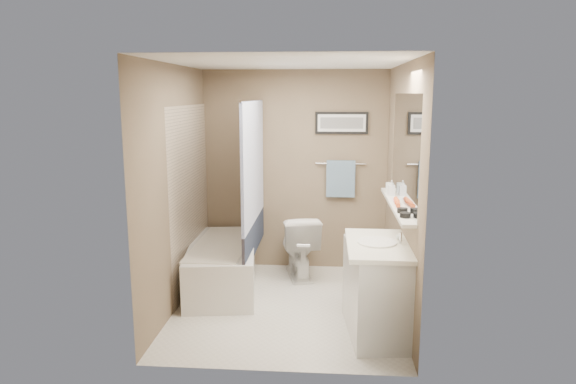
# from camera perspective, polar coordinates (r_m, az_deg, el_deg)

# --- Properties ---
(ground) EXTENTS (2.50, 2.50, 0.00)m
(ground) POSITION_cam_1_polar(r_m,az_deg,el_deg) (5.33, -0.13, -12.55)
(ground) COLOR silver
(ground) RESTS_ON ground
(ceiling) EXTENTS (2.20, 2.50, 0.04)m
(ceiling) POSITION_cam_1_polar(r_m,az_deg,el_deg) (4.90, -0.14, 13.94)
(ceiling) COLOR white
(ceiling) RESTS_ON wall_back
(wall_back) EXTENTS (2.20, 0.04, 2.40)m
(wall_back) POSITION_cam_1_polar(r_m,az_deg,el_deg) (6.19, 0.77, 2.33)
(wall_back) COLOR brown
(wall_back) RESTS_ON ground
(wall_front) EXTENTS (2.20, 0.04, 2.40)m
(wall_front) POSITION_cam_1_polar(r_m,az_deg,el_deg) (3.78, -1.62, -3.18)
(wall_front) COLOR brown
(wall_front) RESTS_ON ground
(wall_left) EXTENTS (0.04, 2.50, 2.40)m
(wall_left) POSITION_cam_1_polar(r_m,az_deg,el_deg) (5.17, -12.14, 0.41)
(wall_left) COLOR brown
(wall_left) RESTS_ON ground
(wall_right) EXTENTS (0.04, 2.50, 2.40)m
(wall_right) POSITION_cam_1_polar(r_m,az_deg,el_deg) (5.01, 12.28, 0.06)
(wall_right) COLOR brown
(wall_right) RESTS_ON ground
(tile_surround) EXTENTS (0.02, 1.55, 2.00)m
(tile_surround) POSITION_cam_1_polar(r_m,az_deg,el_deg) (5.69, -10.76, -0.66)
(tile_surround) COLOR #C1AB92
(tile_surround) RESTS_ON wall_left
(curtain_rod) EXTENTS (0.02, 1.55, 0.02)m
(curtain_rod) POSITION_cam_1_polar(r_m,az_deg,el_deg) (5.43, -3.99, 10.12)
(curtain_rod) COLOR silver
(curtain_rod) RESTS_ON wall_left
(curtain_upper) EXTENTS (0.03, 1.45, 1.28)m
(curtain_upper) POSITION_cam_1_polar(r_m,az_deg,el_deg) (5.48, -3.90, 3.31)
(curtain_upper) COLOR white
(curtain_upper) RESTS_ON curtain_rod
(curtain_lower) EXTENTS (0.03, 1.45, 0.36)m
(curtain_lower) POSITION_cam_1_polar(r_m,az_deg,el_deg) (5.65, -3.79, -4.96)
(curtain_lower) COLOR #222B40
(curtain_lower) RESTS_ON curtain_rod
(mirror) EXTENTS (0.02, 1.60, 1.00)m
(mirror) POSITION_cam_1_polar(r_m,az_deg,el_deg) (4.80, 12.84, 4.65)
(mirror) COLOR silver
(mirror) RESTS_ON wall_right
(shelf) EXTENTS (0.12, 1.60, 0.03)m
(shelf) POSITION_cam_1_polar(r_m,az_deg,el_deg) (4.88, 11.94, -1.41)
(shelf) COLOR silver
(shelf) RESTS_ON wall_right
(towel_bar) EXTENTS (0.60, 0.02, 0.02)m
(towel_bar) POSITION_cam_1_polar(r_m,az_deg,el_deg) (6.15, 5.89, 3.16)
(towel_bar) COLOR silver
(towel_bar) RESTS_ON wall_back
(towel) EXTENTS (0.34, 0.05, 0.44)m
(towel) POSITION_cam_1_polar(r_m,az_deg,el_deg) (6.15, 5.87, 1.47)
(towel) COLOR #8AAFCA
(towel) RESTS_ON towel_bar
(art_frame) EXTENTS (0.62, 0.02, 0.26)m
(art_frame) POSITION_cam_1_polar(r_m,az_deg,el_deg) (6.12, 5.98, 7.64)
(art_frame) COLOR black
(art_frame) RESTS_ON wall_back
(art_mat) EXTENTS (0.56, 0.00, 0.20)m
(art_mat) POSITION_cam_1_polar(r_m,az_deg,el_deg) (6.11, 5.98, 7.63)
(art_mat) COLOR white
(art_mat) RESTS_ON art_frame
(art_image) EXTENTS (0.50, 0.00, 0.13)m
(art_image) POSITION_cam_1_polar(r_m,az_deg,el_deg) (6.10, 5.98, 7.63)
(art_image) COLOR #595959
(art_image) RESTS_ON art_mat
(door) EXTENTS (0.80, 0.02, 2.00)m
(door) POSITION_cam_1_polar(r_m,az_deg,el_deg) (3.80, 6.70, -6.28)
(door) COLOR silver
(door) RESTS_ON wall_front
(door_handle) EXTENTS (0.10, 0.02, 0.02)m
(door_handle) POSITION_cam_1_polar(r_m,az_deg,el_deg) (3.85, 1.73, -5.98)
(door_handle) COLOR silver
(door_handle) RESTS_ON door
(bathtub) EXTENTS (0.90, 1.58, 0.50)m
(bathtub) POSITION_cam_1_polar(r_m,az_deg,el_deg) (5.76, -7.30, -8.15)
(bathtub) COLOR silver
(bathtub) RESTS_ON ground
(tub_rim) EXTENTS (0.56, 1.36, 0.02)m
(tub_rim) POSITION_cam_1_polar(r_m,az_deg,el_deg) (5.68, -7.36, -5.77)
(tub_rim) COLOR beige
(tub_rim) RESTS_ON bathtub
(toilet) EXTENTS (0.57, 0.81, 0.75)m
(toilet) POSITION_cam_1_polar(r_m,az_deg,el_deg) (6.03, 1.20, -5.94)
(toilet) COLOR white
(toilet) RESTS_ON ground
(vanity) EXTENTS (0.59, 0.95, 0.80)m
(vanity) POSITION_cam_1_polar(r_m,az_deg,el_deg) (4.69, 9.93, -10.77)
(vanity) COLOR silver
(vanity) RESTS_ON ground
(countertop) EXTENTS (0.54, 0.96, 0.04)m
(countertop) POSITION_cam_1_polar(r_m,az_deg,el_deg) (4.56, 9.97, -5.85)
(countertop) COLOR white
(countertop) RESTS_ON vanity
(sink_basin) EXTENTS (0.34, 0.34, 0.01)m
(sink_basin) POSITION_cam_1_polar(r_m,az_deg,el_deg) (4.55, 9.86, -5.51)
(sink_basin) COLOR white
(sink_basin) RESTS_ON countertop
(faucet_spout) EXTENTS (0.02, 0.02, 0.10)m
(faucet_spout) POSITION_cam_1_polar(r_m,az_deg,el_deg) (4.56, 12.39, -5.01)
(faucet_spout) COLOR silver
(faucet_spout) RESTS_ON countertop
(faucet_knob) EXTENTS (0.05, 0.05, 0.05)m
(faucet_knob) POSITION_cam_1_polar(r_m,az_deg,el_deg) (4.66, 12.21, -4.91)
(faucet_knob) COLOR silver
(faucet_knob) RESTS_ON countertop
(candle_bowl_near) EXTENTS (0.09, 0.09, 0.04)m
(candle_bowl_near) POSITION_cam_1_polar(r_m,az_deg,el_deg) (4.33, 12.89, -2.51)
(candle_bowl_near) COLOR black
(candle_bowl_near) RESTS_ON shelf
(candle_bowl_far) EXTENTS (0.09, 0.09, 0.04)m
(candle_bowl_far) POSITION_cam_1_polar(r_m,az_deg,el_deg) (4.50, 12.58, -2.02)
(candle_bowl_far) COLOR black
(candle_bowl_far) RESTS_ON shelf
(hair_brush_front) EXTENTS (0.06, 0.22, 0.04)m
(hair_brush_front) POSITION_cam_1_polar(r_m,az_deg,el_deg) (4.77, 12.11, -1.23)
(hair_brush_front) COLOR #D24C1D
(hair_brush_front) RESTS_ON shelf
(hair_brush_back) EXTENTS (0.06, 0.22, 0.04)m
(hair_brush_back) POSITION_cam_1_polar(r_m,az_deg,el_deg) (4.88, 11.94, -0.96)
(hair_brush_back) COLOR #E1541F
(hair_brush_back) RESTS_ON shelf
(pink_comb) EXTENTS (0.05, 0.16, 0.01)m
(pink_comb) POSITION_cam_1_polar(r_m,az_deg,el_deg) (5.00, 11.76, -0.88)
(pink_comb) COLOR pink
(pink_comb) RESTS_ON shelf
(glass_jar) EXTENTS (0.08, 0.08, 0.10)m
(glass_jar) POSITION_cam_1_polar(r_m,az_deg,el_deg) (5.40, 11.22, 0.50)
(glass_jar) COLOR white
(glass_jar) RESTS_ON shelf
(soap_bottle) EXTENTS (0.07, 0.07, 0.15)m
(soap_bottle) POSITION_cam_1_polar(r_m,az_deg,el_deg) (5.25, 11.43, 0.47)
(soap_bottle) COLOR #999999
(soap_bottle) RESTS_ON shelf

